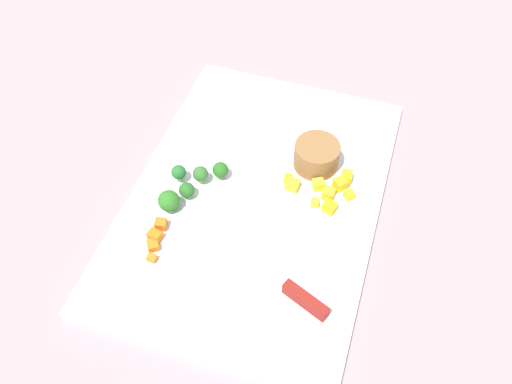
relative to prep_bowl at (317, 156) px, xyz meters
The scene contains 22 objects.
ground_plane 0.12m from the prep_bowl, 141.38° to the left, with size 4.00×4.00×0.00m, color #A18B90.
cutting_board 0.12m from the prep_bowl, 141.38° to the left, with size 0.56×0.39×0.01m, color white.
prep_bowl is the anchor object (origin of this frame).
chef_knife 0.23m from the prep_bowl, behind, with size 0.15×0.34×0.02m.
carrot_dice_0 0.31m from the prep_bowl, 144.06° to the left, with size 0.01×0.01×0.01m, color orange.
carrot_dice_1 0.29m from the prep_bowl, 138.16° to the left, with size 0.02×0.02×0.02m, color orange.
carrot_dice_2 0.30m from the prep_bowl, 140.76° to the left, with size 0.02×0.02×0.01m, color orange.
carrot_dice_3 0.28m from the prep_bowl, 135.28° to the left, with size 0.02×0.02×0.02m, color orange.
pepper_dice_0 0.06m from the prep_bowl, 107.96° to the right, with size 0.02×0.02×0.02m, color yellow.
pepper_dice_1 0.09m from the prep_bowl, 126.40° to the right, with size 0.01×0.02×0.01m, color yellow.
pepper_dice_2 0.07m from the prep_bowl, 149.33° to the right, with size 0.02×0.02×0.02m, color yellow.
pepper_dice_3 0.07m from the prep_bowl, 158.41° to the left, with size 0.02×0.02×0.02m, color yellow.
pepper_dice_4 0.10m from the prep_bowl, 152.62° to the right, with size 0.02×0.02×0.02m, color yellow.
pepper_dice_5 0.06m from the prep_bowl, 126.18° to the right, with size 0.02×0.02×0.02m, color yellow.
pepper_dice_6 0.05m from the prep_bowl, 161.06° to the right, with size 0.02×0.02×0.02m, color yellow.
pepper_dice_7 0.06m from the prep_bowl, 144.52° to the left, with size 0.01×0.01×0.01m, color yellow.
pepper_dice_8 0.09m from the prep_bowl, 166.75° to the right, with size 0.01×0.01×0.01m, color yellow.
broccoli_floret_0 0.25m from the prep_bowl, 129.25° to the left, with size 0.03×0.03×0.04m.
broccoli_floret_1 0.16m from the prep_bowl, 117.76° to the left, with size 0.03×0.03×0.03m.
broccoli_floret_2 0.23m from the prep_bowl, 116.55° to the left, with size 0.02×0.02×0.03m.
broccoli_floret_3 0.19m from the prep_bowl, 118.23° to the left, with size 0.03×0.03×0.03m.
broccoli_floret_4 0.22m from the prep_bowl, 125.71° to the left, with size 0.03×0.03×0.03m.
Camera 1 is at (-0.48, -0.16, 0.69)m, focal length 36.77 mm.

